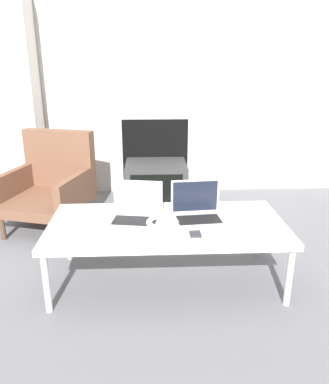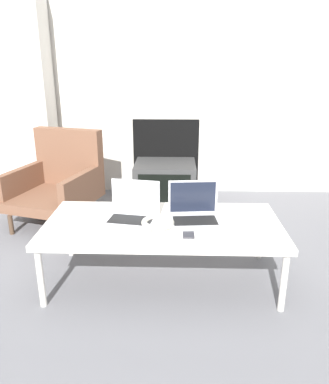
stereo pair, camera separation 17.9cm
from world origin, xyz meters
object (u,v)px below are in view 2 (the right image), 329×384
laptop_right (194,213)px  tv (165,181)px  laptop_left (132,212)px  headphones (158,223)px  armchair (60,179)px  phone (188,233)px

laptop_right → tv: bearing=93.7°
tv → laptop_left: bearing=-96.2°
headphones → armchair: armchair is taller
laptop_right → armchair: bearing=133.7°
headphones → tv: bearing=90.1°
laptop_right → armchair: (-1.09, 0.96, -0.10)m
laptop_left → armchair: size_ratio=0.41×
laptop_left → headphones: 0.17m
laptop_right → headphones: bearing=-164.3°
laptop_right → armchair: 1.45m
headphones → phone: bearing=-31.8°
armchair → headphones: bearing=-33.4°
laptop_left → armchair: armchair is taller
laptop_right → phone: laptop_right is taller
phone → armchair: bearing=132.6°
laptop_left → laptop_right: (0.36, 0.00, 0.00)m
phone → tv: (-0.17, 1.57, -0.20)m
tv → armchair: size_ratio=0.70×
phone → tv: bearing=96.3°
laptop_right → tv: size_ratio=0.55×
laptop_right → phone: 0.19m
laptop_left → laptop_right: bearing=9.4°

